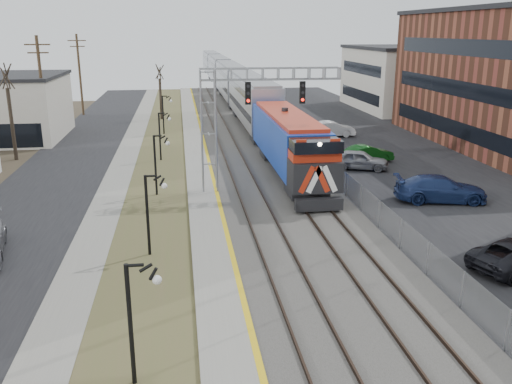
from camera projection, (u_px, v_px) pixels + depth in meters
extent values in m
cube|color=black|center=(60.00, 173.00, 41.17)|extent=(7.00, 120.00, 0.04)
cube|color=gray|center=(121.00, 170.00, 41.77)|extent=(2.00, 120.00, 0.08)
cube|color=#50532C|center=(160.00, 169.00, 42.17)|extent=(4.00, 120.00, 0.06)
cube|color=gray|center=(199.00, 167.00, 42.55)|extent=(2.00, 120.00, 0.24)
cube|color=#595651|center=(261.00, 165.00, 43.22)|extent=(8.00, 120.00, 0.20)
cube|color=black|center=(404.00, 161.00, 44.86)|extent=(16.00, 120.00, 0.04)
cube|color=gold|center=(210.00, 165.00, 42.63)|extent=(0.24, 120.00, 0.01)
cube|color=#2D2119|center=(227.00, 164.00, 42.80)|extent=(0.08, 120.00, 0.15)
cube|color=#2D2119|center=(246.00, 163.00, 43.01)|extent=(0.08, 120.00, 0.15)
cube|color=#2D2119|center=(271.00, 162.00, 43.27)|extent=(0.08, 120.00, 0.15)
cube|color=#2D2119|center=(289.00, 162.00, 43.48)|extent=(0.08, 120.00, 0.15)
cube|color=#153BAE|center=(290.00, 144.00, 39.18)|extent=(3.00, 17.00, 4.25)
cube|color=black|center=(319.00, 204.00, 31.43)|extent=(2.80, 0.50, 0.70)
cube|color=#A8AAB3|center=(252.00, 102.00, 58.28)|extent=(3.00, 22.00, 5.33)
cube|color=#A8AAB3|center=(232.00, 83.00, 79.91)|extent=(3.00, 22.00, 5.33)
cube|color=#A8AAB3|center=(220.00, 71.00, 101.54)|extent=(3.00, 22.00, 5.33)
cube|color=#A8AAB3|center=(212.00, 64.00, 123.17)|extent=(3.00, 22.00, 5.33)
cube|color=gray|center=(209.00, 134.00, 34.86)|extent=(1.00, 1.00, 8.00)
cube|color=gray|center=(270.00, 74.00, 34.32)|extent=(9.00, 0.80, 0.80)
cube|color=black|center=(248.00, 93.00, 34.03)|extent=(0.35, 0.25, 1.40)
cube|color=black|center=(302.00, 92.00, 34.50)|extent=(0.35, 0.25, 1.40)
cylinder|color=black|center=(131.00, 326.00, 15.99)|extent=(0.14, 0.14, 4.00)
cylinder|color=black|center=(148.00, 216.00, 25.48)|extent=(0.14, 0.14, 4.00)
cylinder|color=black|center=(155.00, 166.00, 34.97)|extent=(0.14, 0.14, 4.00)
cylinder|color=black|center=(160.00, 137.00, 44.45)|extent=(0.14, 0.14, 4.00)
cylinder|color=black|center=(163.00, 115.00, 55.84)|extent=(0.14, 0.14, 4.00)
cylinder|color=#4C3823|center=(43.00, 93.00, 48.83)|extent=(0.28, 0.28, 10.00)
cylinder|color=#4C3823|center=(80.00, 75.00, 67.80)|extent=(0.28, 0.28, 10.00)
cube|color=gray|center=(313.00, 155.00, 43.59)|extent=(0.04, 120.00, 1.60)
cube|color=#B9B0A2|center=(416.00, 79.00, 74.05)|extent=(16.00, 18.00, 8.00)
cylinder|color=#382D23|center=(12.00, 125.00, 44.46)|extent=(0.30, 0.30, 5.95)
cylinder|color=#382D23|center=(161.00, 99.00, 65.13)|extent=(0.30, 0.30, 4.90)
imported|color=navy|center=(440.00, 189.00, 33.98)|extent=(5.97, 3.31, 1.64)
imported|color=gray|center=(359.00, 160.00, 41.90)|extent=(4.75, 3.14, 1.50)
imported|color=#0D4511|center=(367.00, 154.00, 44.01)|extent=(4.60, 2.55, 1.44)
imported|color=silver|center=(332.00, 129.00, 54.86)|extent=(4.72, 1.79, 1.54)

